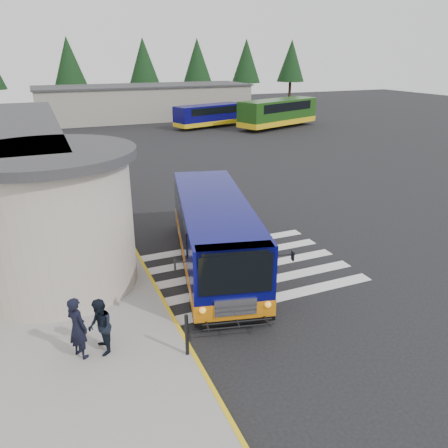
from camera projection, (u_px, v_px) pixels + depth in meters
name	position (u px, v px, depth m)	size (l,w,h in m)	color
ground	(246.00, 258.00, 17.83)	(140.00, 140.00, 0.00)	black
sidewalk	(7.00, 255.00, 17.95)	(10.00, 34.00, 0.15)	gray
curb_strip	(127.00, 237.00, 19.76)	(0.12, 34.00, 0.16)	yellow
crosswalk	(243.00, 269.00, 16.96)	(8.00, 5.35, 0.01)	silver
depot_building	(145.00, 102.00, 55.26)	(26.40, 8.40, 4.20)	gray
tree_line	(131.00, 62.00, 60.52)	(58.40, 4.40, 10.00)	black
transit_bus	(214.00, 236.00, 16.74)	(4.98, 9.85, 2.70)	#070858
pedestrian_a	(77.00, 328.00, 11.54)	(0.65, 0.43, 1.79)	black
pedestrian_b	(100.00, 327.00, 11.71)	(0.78, 0.61, 1.61)	black
bollard	(187.00, 335.00, 11.69)	(0.10, 0.10, 1.24)	black
far_bus_a	(209.00, 115.00, 49.26)	(8.66, 4.57, 2.15)	#080650
far_bus_b	(278.00, 112.00, 48.88)	(10.68, 6.30, 2.66)	#1B4412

